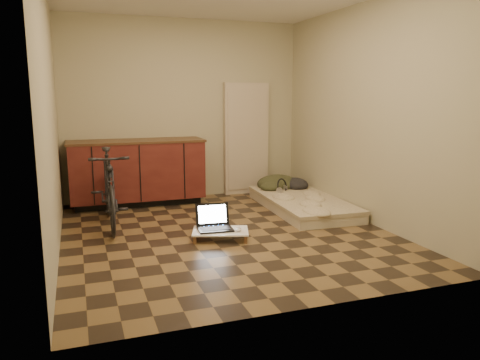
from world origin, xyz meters
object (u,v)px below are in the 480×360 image
object	(u,v)px
bicycle	(109,184)
lap_desk	(220,231)
laptop	(214,224)
futon	(302,203)

from	to	relation	value
bicycle	lap_desk	bearing A→B (deg)	-38.85
lap_desk	laptop	xyz separation A→B (m)	(-0.04, 0.08, 0.06)
lap_desk	futon	bearing A→B (deg)	50.00
bicycle	futon	size ratio (longest dim) A/B	0.81
bicycle	laptop	distance (m)	1.36
lap_desk	laptop	size ratio (longest dim) A/B	1.73
bicycle	lap_desk	size ratio (longest dim) A/B	2.30
futon	lap_desk	distance (m)	1.69
futon	bicycle	bearing A→B (deg)	-177.30
futon	lap_desk	world-z (taller)	futon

